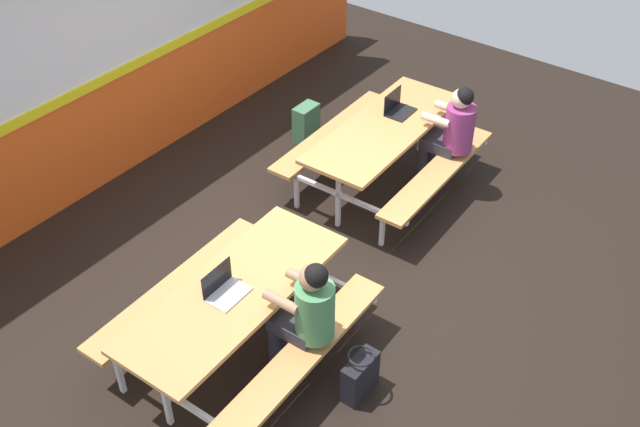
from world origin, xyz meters
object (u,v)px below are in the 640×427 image
Objects in this scene: student_nearer at (306,311)px; picnic_table_left at (236,305)px; student_further at (452,129)px; tote_bag_bright at (360,375)px; picnic_table_right at (384,140)px; laptop_dark at (398,108)px; backpack_dark at (306,123)px; laptop_silver at (224,289)px.

picnic_table_left is at bearing 108.37° from student_nearer.
student_further is at bearing -3.42° from picnic_table_left.
student_further reaches higher than tote_bag_bright.
tote_bag_bright is (0.10, -0.44, -0.51)m from student_nearer.
picnic_table_right reaches higher than tote_bag_bright.
backpack_dark is at bearing 94.42° from laptop_dark.
tote_bag_bright is at bearing -74.37° from picnic_table_left.
laptop_dark is 1.28m from backpack_dark.
student_nearer reaches higher than tote_bag_bright.
student_further reaches higher than picnic_table_left.
picnic_table_right is 0.69m from student_further.
backpack_dark is at bearing 28.43° from picnic_table_left.
laptop_dark is (3.02, 0.37, 0.00)m from laptop_silver.
laptop_silver is 1.00× the size of laptop_dark.
picnic_table_right is at bearing -171.44° from laptop_dark.
student_nearer is 3.70× the size of laptop_silver.
student_further is (2.86, 0.37, 0.00)m from student_nearer.
student_further is 2.93m from tote_bag_bright.
picnic_table_right is at bearing 7.81° from picnic_table_left.
picnic_table_left is 4.70× the size of tote_bag_bright.
laptop_dark is (0.31, 0.05, 0.21)m from picnic_table_right.
student_nearer is at bearing 102.12° from tote_bag_bright.
picnic_table_right is 1.68× the size of student_nearer.
laptop_silver is (-0.07, 0.04, 0.21)m from picnic_table_left.
student_nearer is 1.00× the size of student_further.
backpack_dark is at bearing 38.09° from student_nearer.
picnic_table_right is at bearing 6.88° from laptop_silver.
tote_bag_bright is at bearing -150.18° from picnic_table_right.
student_nearer is at bearing -141.91° from backpack_dark.
backpack_dark is (0.22, 1.19, -0.36)m from picnic_table_right.
laptop_silver is at bearing 176.01° from student_further.
tote_bag_bright is at bearing -71.32° from laptop_silver.
tote_bag_bright is at bearing -163.65° from student_further.
student_further is at bearing 16.35° from tote_bag_bright.
student_nearer is 0.69m from tote_bag_bright.
picnic_table_right is at bearing 126.35° from student_further.
student_further is 1.81m from backpack_dark.
laptop_silver is at bearing 113.33° from student_nearer.
laptop_silver is 0.76× the size of tote_bag_bright.
tote_bag_bright is at bearing -77.88° from student_nearer.
picnic_table_right is 6.20× the size of laptop_silver.
picnic_table_left is 1.00× the size of picnic_table_right.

